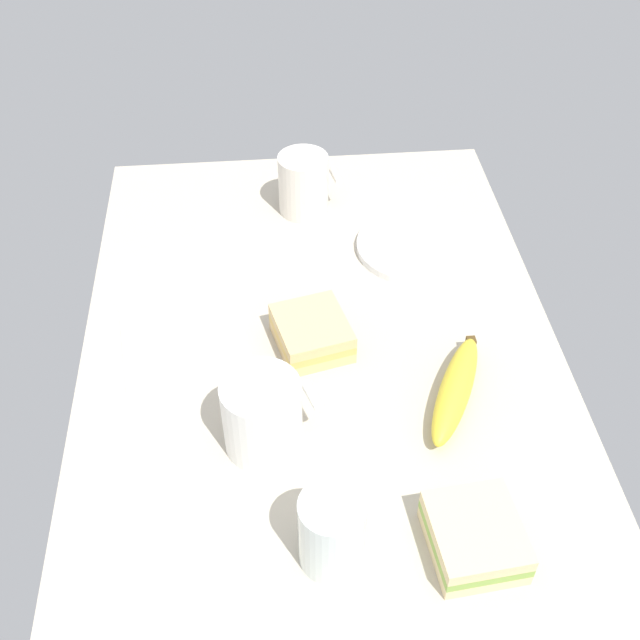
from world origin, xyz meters
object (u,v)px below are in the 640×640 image
object	(u,v)px
sandwich_main	(312,333)
sandwich_side	(475,537)
plate_of_food	(413,246)
coffee_mug_milky	(304,183)
paper_napkin	(182,339)
coffee_mug_black	(262,415)
banana	(456,389)
glass_of_milk	(332,533)

from	to	relation	value
sandwich_main	sandwich_side	world-z (taller)	same
plate_of_food	sandwich_main	world-z (taller)	sandwich_main
coffee_mug_milky	paper_napkin	distance (cm)	34.43
coffee_mug_black	sandwich_side	size ratio (longest dim) A/B	1.07
coffee_mug_black	banana	world-z (taller)	coffee_mug_black
coffee_mug_black	glass_of_milk	xyz separation A→B (cm)	(-15.56, -6.46, -0.73)
plate_of_food	paper_napkin	bearing A→B (deg)	115.51
coffee_mug_black	glass_of_milk	size ratio (longest dim) A/B	1.24
banana	paper_napkin	size ratio (longest dim) A/B	1.16
plate_of_food	sandwich_main	size ratio (longest dim) A/B	1.45
sandwich_side	paper_napkin	bearing A→B (deg)	42.98
banana	paper_napkin	distance (cm)	37.17
plate_of_food	glass_of_milk	size ratio (longest dim) A/B	1.80
sandwich_side	banana	distance (cm)	20.77
glass_of_milk	banana	bearing A→B (deg)	-41.02
coffee_mug_black	banana	distance (cm)	24.67
banana	glass_of_milk	bearing A→B (deg)	138.98
coffee_mug_black	glass_of_milk	bearing A→B (deg)	-157.46
coffee_mug_milky	glass_of_milk	distance (cm)	62.38
sandwich_main	banana	world-z (taller)	sandwich_main
plate_of_food	coffee_mug_black	xyz separation A→B (cm)	(-34.83, 24.06, 4.59)
coffee_mug_black	plate_of_food	bearing A→B (deg)	-34.64
plate_of_food	glass_of_milk	bearing A→B (deg)	160.74
plate_of_food	coffee_mug_milky	distance (cm)	20.30
sandwich_side	coffee_mug_milky	bearing A→B (deg)	11.90
sandwich_main	sandwich_side	distance (cm)	34.97
plate_of_food	sandwich_main	xyz separation A→B (cm)	(-19.02, 17.06, 1.60)
coffee_mug_black	glass_of_milk	distance (cm)	16.87
coffee_mug_milky	paper_napkin	world-z (taller)	coffee_mug_milky
sandwich_main	banana	distance (cm)	20.36
plate_of_food	coffee_mug_milky	size ratio (longest dim) A/B	1.68
coffee_mug_black	sandwich_side	xyz separation A→B (cm)	(-16.01, -21.52, -2.99)
coffee_mug_milky	sandwich_main	distance (cm)	31.13
coffee_mug_black	coffee_mug_milky	size ratio (longest dim) A/B	1.16
sandwich_main	paper_napkin	world-z (taller)	sandwich_main
sandwich_main	glass_of_milk	distance (cm)	31.46
coffee_mug_milky	banana	distance (cm)	45.12
plate_of_food	banana	world-z (taller)	banana
glass_of_milk	coffee_mug_black	bearing A→B (deg)	22.54
sandwich_main	banana	xyz separation A→B (cm)	(-11.20, -17.01, -0.28)
sandwich_side	glass_of_milk	xyz separation A→B (cm)	(0.45, 15.06, 2.26)
coffee_mug_black	sandwich_main	size ratio (longest dim) A/B	1.00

